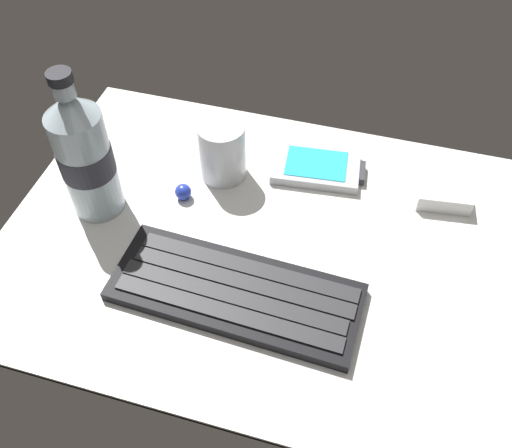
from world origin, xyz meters
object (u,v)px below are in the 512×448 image
(charger_block, at_px, (443,193))
(juice_cup, at_px, (222,152))
(keyboard, at_px, (239,293))
(trackball_mouse, at_px, (183,192))
(handheld_device, at_px, (317,167))
(water_bottle, at_px, (85,154))

(charger_block, bearing_deg, juice_cup, -173.67)
(juice_cup, bearing_deg, keyboard, -66.96)
(trackball_mouse, bearing_deg, keyboard, -47.90)
(keyboard, height_order, handheld_device, keyboard)
(keyboard, relative_size, handheld_device, 2.22)
(juice_cup, bearing_deg, water_bottle, -144.53)
(charger_block, bearing_deg, water_bottle, -163.12)
(handheld_device, xyz_separation_m, water_bottle, (-0.27, -0.14, 0.08))
(keyboard, xyz_separation_m, trackball_mouse, (-0.12, 0.13, 0.00))
(charger_block, bearing_deg, trackball_mouse, -164.64)
(water_bottle, relative_size, trackball_mouse, 9.45)
(juice_cup, xyz_separation_m, charger_block, (0.30, 0.03, -0.03))
(keyboard, bearing_deg, trackball_mouse, 132.10)
(juice_cup, xyz_separation_m, trackball_mouse, (-0.04, -0.06, -0.03))
(water_bottle, xyz_separation_m, charger_block, (0.44, 0.13, -0.08))
(water_bottle, bearing_deg, handheld_device, 27.72)
(keyboard, bearing_deg, water_bottle, 157.84)
(handheld_device, relative_size, charger_block, 1.90)
(water_bottle, bearing_deg, keyboard, -22.16)
(handheld_device, height_order, water_bottle, water_bottle)
(keyboard, bearing_deg, handheld_device, 79.02)
(keyboard, bearing_deg, charger_block, 45.77)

